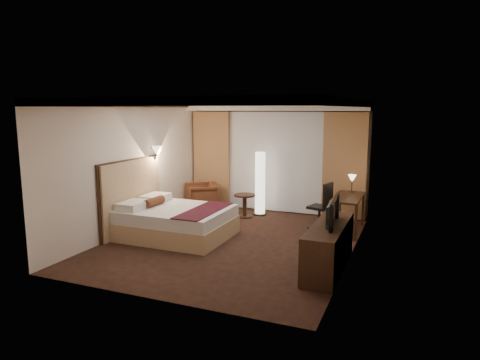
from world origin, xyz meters
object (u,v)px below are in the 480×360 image
at_px(floor_lamp, 260,183).
at_px(television, 328,207).
at_px(armchair, 202,196).
at_px(desk, 347,214).
at_px(bed, 177,222).
at_px(office_chair, 320,206).
at_px(side_table, 245,206).
at_px(dresser, 329,247).

height_order(floor_lamp, television, floor_lamp).
relative_size(armchair, desk, 0.60).
distance_m(bed, armchair, 2.14).
xyz_separation_m(bed, office_chair, (2.52, 1.66, 0.21)).
distance_m(armchair, television, 4.55).
bearing_deg(side_table, television, -46.54).
bearing_deg(bed, television, -10.58).
height_order(armchair, side_table, armchair).
height_order(floor_lamp, desk, floor_lamp).
bearing_deg(armchair, dresser, 18.81).
height_order(armchair, office_chair, office_chair).
bearing_deg(floor_lamp, office_chair, -23.36).
height_order(side_table, television, television).
distance_m(side_table, floor_lamp, 0.66).
relative_size(armchair, television, 0.80).
distance_m(armchair, office_chair, 3.07).
height_order(dresser, television, television).
relative_size(floor_lamp, dresser, 0.81).
xyz_separation_m(side_table, desk, (2.43, -0.29, 0.10)).
xyz_separation_m(side_table, television, (2.45, -2.59, 0.75)).
distance_m(floor_lamp, office_chair, 1.76).
relative_size(side_table, desk, 0.42).
bearing_deg(dresser, bed, 169.52).
bearing_deg(television, bed, 75.39).
bearing_deg(desk, office_chair, -175.06).
xyz_separation_m(side_table, floor_lamp, (0.26, 0.35, 0.50)).
bearing_deg(floor_lamp, desk, -16.37).
bearing_deg(bed, office_chair, 33.39).
height_order(armchair, television, television).
distance_m(dresser, television, 0.65).
distance_m(side_table, television, 3.64).
height_order(office_chair, dresser, office_chair).
bearing_deg(television, desk, -3.53).
xyz_separation_m(armchair, dresser, (3.67, -2.66, -0.02)).
distance_m(floor_lamp, desk, 2.30).
height_order(bed, dresser, dresser).
relative_size(desk, office_chair, 1.29).
bearing_deg(bed, desk, 28.92).
relative_size(bed, dresser, 1.09).
bearing_deg(television, dresser, -94.03).
distance_m(bed, side_table, 2.11).
distance_m(desk, dresser, 2.30).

